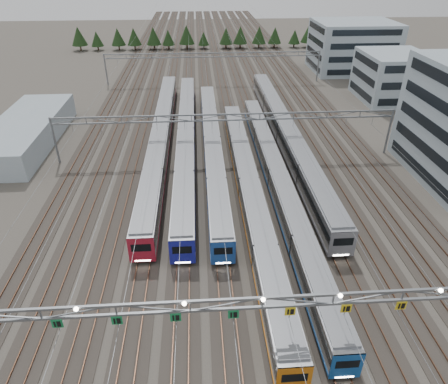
{
  "coord_description": "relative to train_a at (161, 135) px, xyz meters",
  "views": [
    {
      "loc": [
        -4.44,
        -21.65,
        30.7
      ],
      "look_at": [
        -1.44,
        22.87,
        3.5
      ],
      "focal_mm": 32.0,
      "sensor_mm": 36.0,
      "label": 1
    }
  ],
  "objects": [
    {
      "name": "train_c",
      "position": [
        9.0,
        -4.61,
        -0.12
      ],
      "size": [
        2.79,
        57.15,
        3.64
      ],
      "color": "black",
      "rests_on": "ground"
    },
    {
      "name": "gantry_near",
      "position": [
        11.2,
        -45.39,
        4.89
      ],
      "size": [
        56.36,
        0.61,
        8.08
      ],
      "color": "slate",
      "rests_on": "ground"
    },
    {
      "name": "depot_bldg_mid",
      "position": [
        52.26,
        23.6,
        3.13
      ],
      "size": [
        14.0,
        16.0,
        10.65
      ],
      "primitive_type": "cube",
      "color": "#96A7B3",
      "rests_on": "ground"
    },
    {
      "name": "gantry_mid",
      "position": [
        11.25,
        -5.27,
        4.19
      ],
      "size": [
        56.36,
        0.36,
        8.0
      ],
      "color": "slate",
      "rests_on": "ground"
    },
    {
      "name": "treeline",
      "position": [
        10.35,
        82.75,
        2.04
      ],
      "size": [
        93.8,
        5.6,
        7.02
      ],
      "color": "#332114",
      "rests_on": "ground"
    },
    {
      "name": "train_e",
      "position": [
        18.0,
        -16.77,
        -0.21
      ],
      "size": [
        2.67,
        61.85,
        3.48
      ],
      "color": "black",
      "rests_on": "ground"
    },
    {
      "name": "west_shed",
      "position": [
        -24.7,
        3.19,
        0.04
      ],
      "size": [
        10.0,
        30.0,
        4.47
      ],
      "primitive_type": "cube",
      "color": "#96A7B3",
      "rests_on": "ground"
    },
    {
      "name": "train_f",
      "position": [
        22.5,
        -0.32,
        0.08
      ],
      "size": [
        3.1,
        65.01,
        4.05
      ],
      "color": "black",
      "rests_on": "ground"
    },
    {
      "name": "gantry_far",
      "position": [
        11.25,
        39.73,
        4.19
      ],
      "size": [
        56.36,
        0.36,
        8.0
      ],
      "color": "slate",
      "rests_on": "ground"
    },
    {
      "name": "train_a",
      "position": [
        0.0,
        0.0,
        0.0
      ],
      "size": [
        2.98,
        64.47,
        3.88
      ],
      "color": "black",
      "rests_on": "ground"
    },
    {
      "name": "train_d",
      "position": [
        13.5,
        -19.22,
        -0.11
      ],
      "size": [
        2.81,
        58.84,
        3.66
      ],
      "color": "black",
      "rests_on": "ground"
    },
    {
      "name": "depot_bldg_north",
      "position": [
        51.74,
        50.1,
        4.58
      ],
      "size": [
        22.0,
        18.0,
        13.55
      ],
      "primitive_type": "cube",
      "color": "#96A7B3",
      "rests_on": "ground"
    },
    {
      "name": "track_bed",
      "position": [
        11.25,
        54.73,
        -0.7
      ],
      "size": [
        54.0,
        260.0,
        5.42
      ],
      "color": "#2D2823",
      "rests_on": "ground"
    },
    {
      "name": "ground",
      "position": [
        11.25,
        -45.27,
        -2.19
      ],
      "size": [
        400.0,
        400.0,
        0.0
      ],
      "primitive_type": "plane",
      "color": "#47423A",
      "rests_on": "ground"
    },
    {
      "name": "train_b",
      "position": [
        4.5,
        -0.88,
        -0.05
      ],
      "size": [
        2.91,
        63.92,
        3.79
      ],
      "color": "black",
      "rests_on": "ground"
    }
  ]
}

